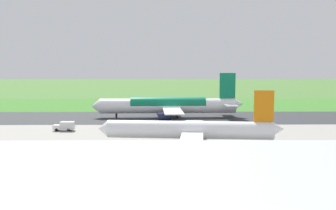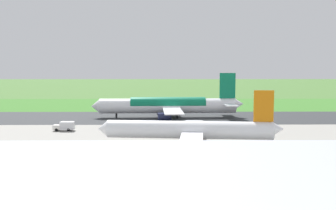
% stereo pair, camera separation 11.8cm
% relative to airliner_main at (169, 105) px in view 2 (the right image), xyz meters
% --- Properties ---
extents(ground_plane, '(800.00, 800.00, 0.00)m').
position_rel_airliner_main_xyz_m(ground_plane, '(-7.53, 0.01, -4.35)').
color(ground_plane, '#477233').
extents(runway_asphalt, '(600.00, 34.73, 0.06)m').
position_rel_airliner_main_xyz_m(runway_asphalt, '(-7.53, 0.01, -4.32)').
color(runway_asphalt, '#2D3033').
rests_on(runway_asphalt, ground).
extents(apron_concrete, '(440.00, 110.00, 0.05)m').
position_rel_airliner_main_xyz_m(apron_concrete, '(-7.53, 54.61, -4.33)').
color(apron_concrete, gray).
rests_on(apron_concrete, ground).
extents(grass_verge_foreground, '(600.00, 80.00, 0.04)m').
position_rel_airliner_main_xyz_m(grass_verge_foreground, '(-7.53, -39.36, -4.33)').
color(grass_verge_foreground, '#3C782B').
rests_on(grass_verge_foreground, ground).
extents(airliner_main, '(54.07, 44.17, 15.88)m').
position_rel_airliner_main_xyz_m(airliner_main, '(0.00, 0.00, 0.00)').
color(airliner_main, white).
rests_on(airliner_main, ground).
extents(airliner_parked_mid, '(43.75, 35.85, 12.77)m').
position_rel_airliner_main_xyz_m(airliner_parked_mid, '(-4.28, 47.63, -0.87)').
color(airliner_parked_mid, white).
rests_on(airliner_parked_mid, ground).
extents(service_truck_baggage, '(5.81, 2.33, 2.65)m').
position_rel_airliner_main_xyz_m(service_truck_baggage, '(29.83, 28.55, -2.95)').
color(service_truck_baggage, silver).
rests_on(service_truck_baggage, ground).
extents(service_car_followme, '(4.02, 4.41, 1.62)m').
position_rel_airliner_main_xyz_m(service_car_followme, '(-9.34, 34.19, -3.51)').
color(service_car_followme, gold).
rests_on(service_car_followme, ground).
extents(no_stopping_sign, '(0.60, 0.10, 2.49)m').
position_rel_airliner_main_xyz_m(no_stopping_sign, '(-2.52, -40.42, -2.87)').
color(no_stopping_sign, slate).
rests_on(no_stopping_sign, ground).
extents(traffic_cone_orange, '(0.40, 0.40, 0.55)m').
position_rel_airliner_main_xyz_m(traffic_cone_orange, '(0.91, -38.87, -4.08)').
color(traffic_cone_orange, orange).
rests_on(traffic_cone_orange, ground).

